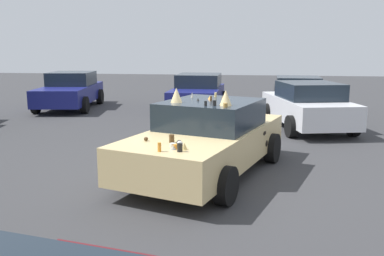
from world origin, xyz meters
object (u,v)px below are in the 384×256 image
parked_sedan_near_right (198,92)px  parked_sedan_near_left (298,95)px  art_car_decorated (208,138)px  parked_sedan_behind_right (307,106)px  parked_sedan_row_back_center (70,90)px

parked_sedan_near_right → parked_sedan_near_left: bearing=86.1°
parked_sedan_near_left → parked_sedan_near_right: (0.26, 3.86, 0.03)m
art_car_decorated → parked_sedan_behind_right: 5.54m
parked_sedan_row_back_center → parked_sedan_behind_right: bearing=61.9°
art_car_decorated → parked_sedan_near_right: 8.61m
art_car_decorated → parked_sedan_near_right: (8.51, 1.33, -0.00)m
art_car_decorated → parked_sedan_behind_right: (4.96, -2.47, 0.00)m
parked_sedan_row_back_center → parked_sedan_near_right: bearing=85.8°
parked_sedan_near_left → parked_sedan_near_right: 3.87m
parked_sedan_near_left → parked_sedan_behind_right: bearing=1.0°
art_car_decorated → parked_sedan_row_back_center: art_car_decorated is taller
parked_sedan_row_back_center → parked_sedan_near_right: parked_sedan_row_back_center is taller
parked_sedan_behind_right → parked_sedan_near_left: bearing=-14.7°
parked_sedan_near_left → parked_sedan_near_right: size_ratio=1.02×
parked_sedan_near_left → parked_sedan_row_back_center: bearing=-87.0°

